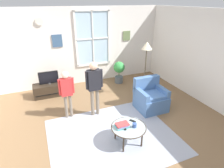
% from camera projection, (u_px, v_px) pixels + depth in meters
% --- Properties ---
extents(ground_plane, '(6.55, 6.54, 0.02)m').
position_uv_depth(ground_plane, '(112.00, 129.00, 4.49)').
color(ground_plane, brown).
extents(back_wall, '(5.95, 0.17, 2.63)m').
position_uv_depth(back_wall, '(80.00, 47.00, 6.50)').
color(back_wall, silver).
rests_on(back_wall, ground_plane).
extents(side_wall_right, '(0.12, 5.94, 2.63)m').
position_uv_depth(side_wall_right, '(217.00, 62.00, 4.98)').
color(side_wall_right, silver).
rests_on(side_wall_right, ground_plane).
extents(area_rug, '(2.77, 2.36, 0.01)m').
position_uv_depth(area_rug, '(112.00, 136.00, 4.25)').
color(area_rug, '#999EAD').
rests_on(area_rug, ground_plane).
extents(tv_stand, '(1.02, 0.45, 0.40)m').
position_uv_depth(tv_stand, '(50.00, 90.00, 5.97)').
color(tv_stand, '#2D2319').
rests_on(tv_stand, ground_plane).
extents(television, '(0.59, 0.08, 0.42)m').
position_uv_depth(television, '(49.00, 78.00, 5.79)').
color(television, '#4C4C4C').
rests_on(television, tv_stand).
extents(armchair, '(0.76, 0.74, 0.87)m').
position_uv_depth(armchair, '(150.00, 98.00, 5.20)').
color(armchair, '#476B9E').
rests_on(armchair, ground_plane).
extents(coffee_table, '(0.74, 0.74, 0.41)m').
position_uv_depth(coffee_table, '(129.00, 128.00, 3.90)').
color(coffee_table, '#99B2B7').
rests_on(coffee_table, ground_plane).
extents(book_stack, '(0.27, 0.19, 0.08)m').
position_uv_depth(book_stack, '(122.00, 125.00, 3.87)').
color(book_stack, '#37B5B2').
rests_on(book_stack, coffee_table).
extents(cup, '(0.09, 0.09, 0.09)m').
position_uv_depth(cup, '(135.00, 125.00, 3.86)').
color(cup, '#334C8C').
rests_on(cup, coffee_table).
extents(remote_near_books, '(0.11, 0.14, 0.02)m').
position_uv_depth(remote_near_books, '(133.00, 121.00, 4.06)').
color(remote_near_books, black).
rests_on(remote_near_books, coffee_table).
extents(remote_near_cup, '(0.07, 0.15, 0.02)m').
position_uv_depth(remote_near_cup, '(125.00, 128.00, 3.84)').
color(remote_near_cup, black).
rests_on(remote_near_cup, coffee_table).
extents(person_red_shirt, '(0.38, 0.17, 1.27)m').
position_uv_depth(person_red_shirt, '(67.00, 90.00, 4.62)').
color(person_red_shirt, '#726656').
rests_on(person_red_shirt, ground_plane).
extents(person_black_shirt, '(0.44, 0.20, 1.47)m').
position_uv_depth(person_black_shirt, '(94.00, 83.00, 4.67)').
color(person_black_shirt, '#726656').
rests_on(person_black_shirt, ground_plane).
extents(potted_plant_by_window, '(0.40, 0.40, 0.80)m').
position_uv_depth(potted_plant_by_window, '(119.00, 70.00, 6.78)').
color(potted_plant_by_window, '#4C565B').
rests_on(potted_plant_by_window, ground_plane).
extents(floor_lamp, '(0.32, 0.32, 1.71)m').
position_uv_depth(floor_lamp, '(147.00, 51.00, 5.51)').
color(floor_lamp, black).
rests_on(floor_lamp, ground_plane).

